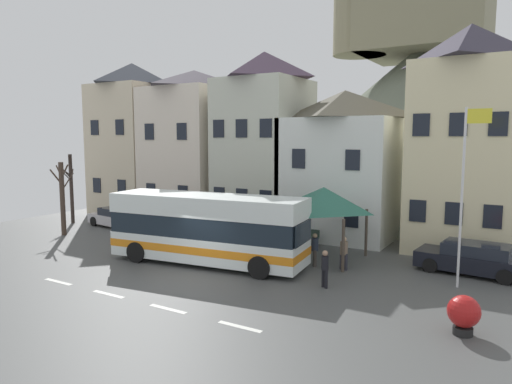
# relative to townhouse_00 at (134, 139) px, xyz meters

# --- Properties ---
(ground_plane) EXTENTS (40.00, 60.00, 0.07)m
(ground_plane) POSITION_rel_townhouse_00_xyz_m (14.71, -11.64, -5.84)
(ground_plane) COLOR #4B4D4C
(townhouse_00) EXTENTS (5.25, 5.34, 11.63)m
(townhouse_00) POSITION_rel_townhouse_00_xyz_m (0.00, 0.00, 0.00)
(townhouse_00) COLOR beige
(townhouse_00) RESTS_ON ground_plane
(townhouse_01) EXTENTS (5.72, 6.44, 10.76)m
(townhouse_01) POSITION_rel_townhouse_00_xyz_m (5.60, 0.55, -0.43)
(townhouse_01) COLOR beige
(townhouse_01) RESTS_ON ground_plane
(townhouse_02) EXTENTS (5.06, 5.52, 11.45)m
(townhouse_02) POSITION_rel_townhouse_00_xyz_m (11.67, 0.09, -0.09)
(townhouse_02) COLOR beige
(townhouse_02) RESTS_ON ground_plane
(townhouse_03) EXTENTS (6.34, 5.97, 8.75)m
(townhouse_03) POSITION_rel_townhouse_00_xyz_m (17.09, 0.32, -1.44)
(townhouse_03) COLOR white
(townhouse_03) RESTS_ON ground_plane
(townhouse_04) EXTENTS (5.03, 6.34, 11.81)m
(townhouse_04) POSITION_rel_townhouse_00_xyz_m (23.78, 0.50, 0.09)
(townhouse_04) COLOR beige
(townhouse_04) RESTS_ON ground_plane
(hilltop_castle) EXTENTS (33.84, 33.84, 23.81)m
(hilltop_castle) POSITION_rel_townhouse_00_xyz_m (18.02, 17.42, 1.96)
(hilltop_castle) COLOR #656C5B
(hilltop_castle) RESTS_ON ground_plane
(transit_bus) EXTENTS (9.75, 3.57, 3.29)m
(transit_bus) POSITION_rel_townhouse_00_xyz_m (13.87, -9.13, -4.16)
(transit_bus) COLOR white
(transit_bus) RESTS_ON ground_plane
(bus_shelter) EXTENTS (3.60, 3.60, 3.58)m
(bus_shelter) POSITION_rel_townhouse_00_xyz_m (18.23, -5.48, -2.85)
(bus_shelter) COLOR #473D33
(bus_shelter) RESTS_ON ground_plane
(parked_car_00) EXTENTS (4.64, 2.28, 1.38)m
(parked_car_00) POSITION_rel_townhouse_00_xyz_m (24.86, -4.47, -5.14)
(parked_car_00) COLOR black
(parked_car_00) RESTS_ON ground_plane
(parked_car_01) EXTENTS (4.29, 2.31, 1.28)m
(parked_car_01) POSITION_rel_townhouse_00_xyz_m (3.11, -4.82, -5.18)
(parked_car_01) COLOR silver
(parked_car_01) RESTS_ON ground_plane
(parked_car_02) EXTENTS (4.21, 2.01, 1.34)m
(parked_car_02) POSITION_rel_townhouse_00_xyz_m (7.84, -4.43, -5.15)
(parked_car_02) COLOR silver
(parked_car_02) RESTS_ON ground_plane
(pedestrian_00) EXTENTS (0.33, 0.36, 1.55)m
(pedestrian_00) POSITION_rel_townhouse_00_xyz_m (18.41, -6.88, -4.99)
(pedestrian_00) COLOR #38332D
(pedestrian_00) RESTS_ON ground_plane
(pedestrian_01) EXTENTS (0.29, 0.28, 1.52)m
(pedestrian_01) POSITION_rel_townhouse_00_xyz_m (20.03, -9.58, -4.96)
(pedestrian_01) COLOR black
(pedestrian_01) RESTS_ON ground_plane
(pedestrian_02) EXTENTS (0.39, 0.35, 1.53)m
(pedestrian_02) POSITION_rel_townhouse_00_xyz_m (19.79, -6.77, -5.01)
(pedestrian_02) COLOR #2D2D38
(pedestrian_02) RESTS_ON ground_plane
(public_bench) EXTENTS (1.64, 0.48, 0.87)m
(public_bench) POSITION_rel_townhouse_00_xyz_m (16.16, -3.13, -5.34)
(public_bench) COLOR #33473D
(public_bench) RESTS_ON ground_plane
(flagpole) EXTENTS (0.95, 0.10, 7.14)m
(flagpole) POSITION_rel_townhouse_00_xyz_m (24.67, -6.80, -1.68)
(flagpole) COLOR silver
(flagpole) RESTS_ON ground_plane
(harbour_buoy) EXTENTS (0.98, 0.98, 1.23)m
(harbour_buoy) POSITION_rel_townhouse_00_xyz_m (25.38, -11.59, -5.13)
(harbour_buoy) COLOR black
(harbour_buoy) RESTS_ON ground_plane
(bare_tree_00) EXTENTS (1.86, 0.79, 4.49)m
(bare_tree_00) POSITION_rel_townhouse_00_xyz_m (2.33, -8.39, -3.45)
(bare_tree_00) COLOR #47382D
(bare_tree_00) RESTS_ON ground_plane
(bare_tree_01) EXTENTS (0.96, 1.59, 4.82)m
(bare_tree_01) POSITION_rel_townhouse_00_xyz_m (-0.59, -5.50, -3.28)
(bare_tree_01) COLOR #382D28
(bare_tree_01) RESTS_ON ground_plane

